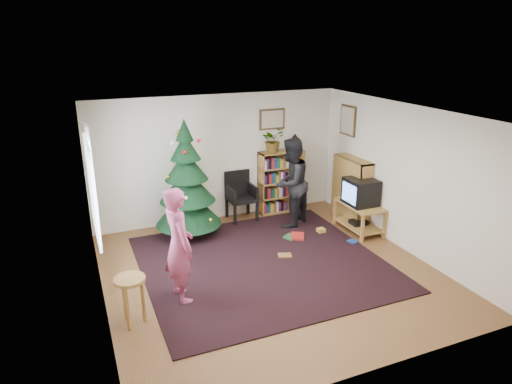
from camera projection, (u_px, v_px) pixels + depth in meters
name	position (u px, v px, depth m)	size (l,w,h in m)	color
floor	(270.00, 271.00, 7.23)	(5.00, 5.00, 0.00)	brown
ceiling	(271.00, 114.00, 6.42)	(5.00, 5.00, 0.00)	white
wall_back	(218.00, 158.00, 9.01)	(5.00, 0.02, 2.50)	silver
wall_front	(372.00, 274.00, 4.65)	(5.00, 0.02, 2.50)	silver
wall_left	(95.00, 222.00, 5.92)	(0.02, 5.00, 2.50)	silver
wall_right	(404.00, 178.00, 7.74)	(0.02, 5.00, 2.50)	silver
rug	(262.00, 263.00, 7.49)	(3.80, 3.60, 0.02)	black
window_pane	(92.00, 190.00, 6.37)	(0.04, 1.20, 1.40)	silver
curtain	(92.00, 176.00, 6.99)	(0.06, 0.35, 1.60)	silver
picture_back	(272.00, 119.00, 9.18)	(0.55, 0.03, 0.42)	#4C3319
picture_right	(348.00, 121.00, 9.03)	(0.03, 0.50, 0.60)	#4C3319
christmas_tree	(187.00, 189.00, 8.27)	(1.21, 1.21, 2.19)	#3F2816
bookshelf_back	(281.00, 181.00, 9.54)	(0.95, 0.30, 1.30)	#AC783D
bookshelf_right	(351.00, 190.00, 8.99)	(0.30, 0.95, 1.30)	#AC783D
tv_stand	(359.00, 215.00, 8.64)	(0.55, 0.99, 0.55)	#AC783D
crt_tv	(361.00, 192.00, 8.49)	(0.52, 0.56, 0.49)	black
armchair	(240.00, 193.00, 9.21)	(0.54, 0.54, 0.97)	black
stool	(130.00, 288.00, 5.77)	(0.40, 0.40, 0.66)	#AC783D
person_standing	(179.00, 245.00, 6.24)	(0.61, 0.40, 1.66)	#AC446F
person_by_chair	(291.00, 183.00, 8.71)	(0.85, 0.66, 1.75)	black
potted_plant	(273.00, 140.00, 9.17)	(0.46, 0.40, 0.51)	gray
table_lamp	(295.00, 139.00, 9.36)	(0.26, 0.26, 0.34)	#A57F33
floor_clutter	(309.00, 240.00, 8.27)	(1.56, 0.84, 0.08)	#A51E19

